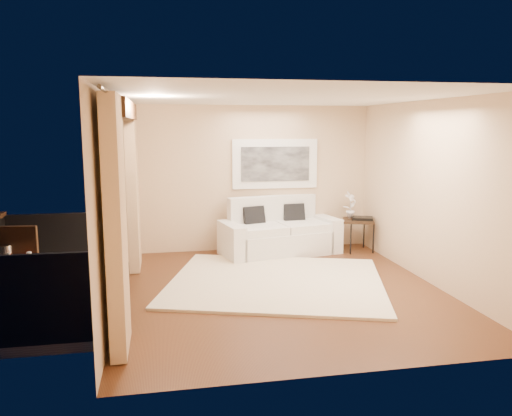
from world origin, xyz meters
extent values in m
plane|color=#563019|center=(0.00, 0.00, 0.00)|extent=(5.00, 5.00, 0.00)
plane|color=white|center=(0.00, 0.00, 2.70)|extent=(5.00, 5.00, 0.00)
plane|color=#D0B18C|center=(0.00, 2.50, 1.35)|extent=(4.50, 0.00, 4.50)
plane|color=#D0B18C|center=(0.00, -2.50, 1.35)|extent=(4.50, 0.00, 4.50)
plane|color=#D0B18C|center=(2.25, 0.00, 1.35)|extent=(0.00, 5.00, 5.00)
plane|color=#D0B18C|center=(-2.25, 1.85, 1.35)|extent=(0.00, 2.70, 2.70)
plane|color=#D0B18C|center=(-2.25, -1.85, 1.35)|extent=(0.00, 2.70, 2.70)
plane|color=#D0B18C|center=(-2.25, 0.00, 2.55)|extent=(0.00, 2.40, 2.40)
cube|color=black|center=(-2.13, 0.00, 2.52)|extent=(0.28, 2.40, 0.22)
cube|color=#605B56|center=(-3.15, 0.00, -0.06)|extent=(1.80, 2.60, 0.12)
cube|color=black|center=(-3.15, 1.27, 0.50)|extent=(1.80, 0.06, 1.00)
cube|color=black|center=(-3.15, -1.27, 0.50)|extent=(1.80, 0.06, 1.00)
cube|color=#DEB788|center=(-2.11, 1.55, 1.32)|extent=(0.16, 0.75, 2.62)
cube|color=#DEB788|center=(-2.11, -1.55, 1.32)|extent=(0.16, 0.75, 2.62)
cylinder|color=#4C473F|center=(-2.11, 0.00, 2.63)|extent=(0.04, 4.80, 0.04)
cube|color=white|center=(0.45, 2.47, 1.62)|extent=(1.62, 0.05, 0.92)
cube|color=black|center=(0.45, 2.44, 1.62)|extent=(1.30, 0.02, 0.64)
cube|color=#F5E6C5|center=(0.00, 0.35, 0.02)|extent=(3.79, 3.52, 0.04)
cube|color=white|center=(0.45, 2.02, 0.21)|extent=(1.88, 1.26, 0.43)
cube|color=white|center=(0.38, 2.37, 0.61)|extent=(1.74, 0.58, 0.83)
cube|color=white|center=(-0.47, 1.82, 0.32)|extent=(0.43, 0.95, 0.63)
cube|color=white|center=(1.38, 2.22, 0.32)|extent=(0.43, 0.95, 0.63)
cube|color=white|center=(0.05, 1.90, 0.50)|extent=(0.97, 0.97, 0.14)
cube|color=white|center=(0.87, 2.08, 0.50)|extent=(0.97, 0.97, 0.14)
cube|color=black|center=(-0.01, 2.13, 0.67)|extent=(0.44, 0.30, 0.42)
cube|color=black|center=(0.79, 2.30, 0.67)|extent=(0.42, 0.22, 0.42)
cube|color=black|center=(1.93, 1.95, 0.58)|extent=(0.70, 0.70, 0.04)
cylinder|color=black|center=(1.71, 1.73, 0.28)|extent=(0.03, 0.03, 0.56)
cylinder|color=black|center=(2.15, 1.73, 0.28)|extent=(0.03, 0.03, 0.56)
cylinder|color=black|center=(1.71, 2.17, 0.28)|extent=(0.03, 0.03, 0.56)
cylinder|color=black|center=(2.15, 2.17, 0.28)|extent=(0.03, 0.03, 0.56)
cube|color=black|center=(2.00, 1.93, 0.63)|extent=(0.46, 0.40, 0.05)
imported|color=white|center=(1.83, 2.10, 0.85)|extent=(0.32, 0.30, 0.51)
cube|color=black|center=(-3.45, -0.37, 0.65)|extent=(0.71, 0.71, 0.04)
cylinder|color=black|center=(-3.21, -0.60, 0.31)|extent=(0.04, 0.04, 0.62)
cylinder|color=black|center=(-3.68, -0.14, 0.31)|extent=(0.04, 0.04, 0.62)
cylinder|color=black|center=(-3.21, -0.14, 0.31)|extent=(0.04, 0.04, 0.62)
cube|color=black|center=(-3.41, 0.11, 0.50)|extent=(0.52, 0.52, 0.06)
cube|color=black|center=(-3.44, -0.10, 0.78)|extent=(0.47, 0.12, 0.61)
cylinder|color=black|center=(-3.20, 0.27, 0.24)|extent=(0.03, 0.03, 0.48)
cylinder|color=black|center=(-3.57, 0.32, 0.24)|extent=(0.03, 0.03, 0.48)
cylinder|color=black|center=(-3.25, -0.11, 0.24)|extent=(0.03, 0.03, 0.48)
cylinder|color=black|center=(-3.62, -0.06, 0.24)|extent=(0.03, 0.03, 0.48)
cube|color=black|center=(-3.61, -0.27, 0.49)|extent=(0.47, 0.47, 0.05)
cube|color=black|center=(-3.62, -0.07, 0.76)|extent=(0.45, 0.07, 0.59)
cylinder|color=black|center=(-3.42, -0.45, 0.23)|extent=(0.03, 0.03, 0.46)
cylinder|color=black|center=(-3.43, -0.08, 0.23)|extent=(0.03, 0.03, 0.46)
cylinder|color=silver|center=(-3.57, -0.22, 0.77)|extent=(0.18, 0.18, 0.20)
cylinder|color=red|center=(-3.37, -0.25, 0.71)|extent=(0.06, 0.06, 0.07)
cylinder|color=silver|center=(-3.43, -0.57, 0.76)|extent=(0.04, 0.04, 0.18)
cylinder|color=silver|center=(-3.35, -0.49, 0.73)|extent=(0.06, 0.06, 0.12)
cylinder|color=silver|center=(-3.27, -0.31, 0.73)|extent=(0.06, 0.06, 0.12)
camera|label=1|loc=(-1.64, -6.66, 2.31)|focal=35.00mm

